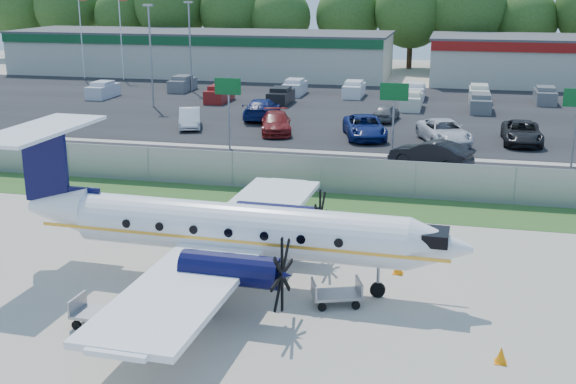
# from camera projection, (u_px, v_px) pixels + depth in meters

# --- Properties ---
(ground) EXTENTS (170.00, 170.00, 0.00)m
(ground) POSITION_uv_depth(u_px,v_px,m) (251.00, 299.00, 25.96)
(ground) COLOR #B6AB9A
(ground) RESTS_ON ground
(grass_verge) EXTENTS (170.00, 4.00, 0.02)m
(grass_verge) POSITION_uv_depth(u_px,v_px,m) (314.00, 203.00, 37.18)
(grass_verge) COLOR #2D561E
(grass_verge) RESTS_ON ground
(access_road) EXTENTS (170.00, 8.00, 0.02)m
(access_road) POSITION_uv_depth(u_px,v_px,m) (336.00, 170.00, 43.73)
(access_road) COLOR black
(access_road) RESTS_ON ground
(parking_lot) EXTENTS (170.00, 32.00, 0.02)m
(parking_lot) POSITION_uv_depth(u_px,v_px,m) (375.00, 112.00, 63.37)
(parking_lot) COLOR black
(parking_lot) RESTS_ON ground
(perimeter_fence) EXTENTS (120.00, 0.06, 1.99)m
(perimeter_fence) POSITION_uv_depth(u_px,v_px,m) (321.00, 175.00, 38.77)
(perimeter_fence) COLOR gray
(perimeter_fence) RESTS_ON ground
(building_west) EXTENTS (46.40, 12.40, 5.24)m
(building_west) POSITION_uv_depth(u_px,v_px,m) (200.00, 53.00, 88.38)
(building_west) COLOR beige
(building_west) RESTS_ON ground
(sign_left) EXTENTS (1.80, 0.26, 5.00)m
(sign_left) POSITION_uv_depth(u_px,v_px,m) (228.00, 97.00, 48.10)
(sign_left) COLOR gray
(sign_left) RESTS_ON ground
(sign_mid) EXTENTS (1.80, 0.26, 5.00)m
(sign_mid) POSITION_uv_depth(u_px,v_px,m) (394.00, 102.00, 45.73)
(sign_mid) COLOR gray
(sign_mid) RESTS_ON ground
(flagpole_west) EXTENTS (1.06, 0.12, 10.00)m
(flagpole_west) POSITION_uv_depth(u_px,v_px,m) (81.00, 30.00, 83.58)
(flagpole_west) COLOR white
(flagpole_west) RESTS_ON ground
(flagpole_east) EXTENTS (1.06, 0.12, 10.00)m
(flagpole_east) POSITION_uv_depth(u_px,v_px,m) (121.00, 30.00, 82.50)
(flagpole_east) COLOR white
(flagpole_east) RESTS_ON ground
(light_pole_nw) EXTENTS (0.90, 0.35, 9.09)m
(light_pole_nw) POSITION_uv_depth(u_px,v_px,m) (150.00, 49.00, 64.35)
(light_pole_nw) COLOR gray
(light_pole_nw) RESTS_ON ground
(light_pole_sw) EXTENTS (0.90, 0.35, 9.09)m
(light_pole_sw) POSITION_uv_depth(u_px,v_px,m) (190.00, 40.00, 73.71)
(light_pole_sw) COLOR gray
(light_pole_sw) RESTS_ON ground
(tree_line) EXTENTS (112.00, 6.00, 14.00)m
(tree_line) POSITION_uv_depth(u_px,v_px,m) (404.00, 68.00, 95.18)
(tree_line) COLOR #294F17
(tree_line) RESTS_ON ground
(aircraft) EXTENTS (17.84, 17.62, 5.55)m
(aircraft) POSITION_uv_depth(u_px,v_px,m) (230.00, 228.00, 26.87)
(aircraft) COLOR white
(aircraft) RESTS_ON ground
(baggage_cart_near) EXTENTS (1.85, 1.17, 0.94)m
(baggage_cart_near) POSITION_uv_depth(u_px,v_px,m) (101.00, 313.00, 23.82)
(baggage_cart_near) COLOR gray
(baggage_cart_near) RESTS_ON ground
(baggage_cart_far) EXTENTS (1.95, 1.55, 0.89)m
(baggage_cart_far) POSITION_uv_depth(u_px,v_px,m) (337.00, 294.00, 25.37)
(baggage_cart_far) COLOR gray
(baggage_cart_far) RESTS_ON ground
(cone_nose) EXTENTS (0.37, 0.37, 0.52)m
(cone_nose) POSITION_uv_depth(u_px,v_px,m) (501.00, 355.00, 21.53)
(cone_nose) COLOR orange
(cone_nose) RESTS_ON ground
(cone_starboard_wing) EXTENTS (0.40, 0.40, 0.57)m
(cone_starboard_wing) POSITION_uv_depth(u_px,v_px,m) (398.00, 267.00, 28.13)
(cone_starboard_wing) COLOR orange
(cone_starboard_wing) RESTS_ON ground
(road_car_west) EXTENTS (5.39, 2.71, 1.50)m
(road_car_west) POSITION_uv_depth(u_px,v_px,m) (41.00, 159.00, 46.46)
(road_car_west) COLOR silver
(road_car_west) RESTS_ON ground
(road_car_mid) EXTENTS (5.31, 3.49, 1.65)m
(road_car_mid) POSITION_uv_depth(u_px,v_px,m) (430.00, 167.00, 44.38)
(road_car_mid) COLOR black
(road_car_mid) RESTS_ON ground
(parked_car_a) EXTENTS (3.07, 4.88, 1.52)m
(parked_car_a) POSITION_uv_depth(u_px,v_px,m) (190.00, 128.00, 56.39)
(parked_car_a) COLOR silver
(parked_car_a) RESTS_ON ground
(parked_car_b) EXTENTS (3.50, 5.78, 1.57)m
(parked_car_b) POSITION_uv_depth(u_px,v_px,m) (276.00, 133.00, 54.40)
(parked_car_b) COLOR maroon
(parked_car_b) RESTS_ON ground
(parked_car_c) EXTENTS (4.13, 6.41, 1.64)m
(parked_car_c) POSITION_uv_depth(u_px,v_px,m) (364.00, 138.00, 52.69)
(parked_car_c) COLOR navy
(parked_car_c) RESTS_ON ground
(parked_car_d) EXTENTS (4.51, 6.51, 1.65)m
(parked_car_d) POSITION_uv_depth(u_px,v_px,m) (444.00, 143.00, 50.96)
(parked_car_d) COLOR silver
(parked_car_d) RESTS_ON ground
(parked_car_e) EXTENTS (2.62, 5.64, 1.57)m
(parked_car_e) POSITION_uv_depth(u_px,v_px,m) (521.00, 143.00, 50.89)
(parked_car_e) COLOR black
(parked_car_e) RESTS_ON ground
(parked_car_f) EXTENTS (2.72, 5.96, 1.69)m
(parked_car_f) POSITION_uv_depth(u_px,v_px,m) (262.00, 119.00, 60.01)
(parked_car_f) COLOR navy
(parked_car_f) RESTS_ON ground
(parked_car_g) EXTENTS (2.18, 4.31, 1.41)m
(parked_car_g) POSITION_uv_depth(u_px,v_px,m) (386.00, 121.00, 59.09)
(parked_car_g) COLOR #595B5E
(parked_car_g) RESTS_ON ground
(far_parking_rows) EXTENTS (56.00, 10.00, 1.60)m
(far_parking_rows) POSITION_uv_depth(u_px,v_px,m) (381.00, 103.00, 68.05)
(far_parking_rows) COLOR gray
(far_parking_rows) RESTS_ON ground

